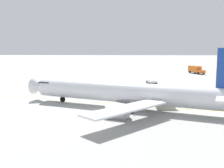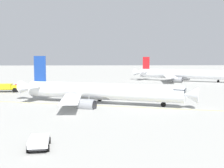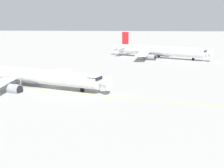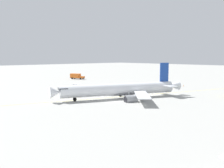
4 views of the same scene
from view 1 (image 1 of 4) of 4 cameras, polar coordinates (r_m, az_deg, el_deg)
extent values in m
plane|color=#9E9E99|center=(46.47, -2.26, -5.85)|extent=(600.00, 600.00, 0.00)
cylinder|color=white|center=(48.24, 3.42, -1.85)|extent=(35.52, 16.97, 3.68)
cone|color=white|center=(57.91, -15.07, -0.47)|extent=(4.08, 4.36, 3.50)
cube|color=black|center=(56.46, -13.35, 0.23)|extent=(3.38, 3.79, 0.70)
ellipsoid|color=slate|center=(47.83, 5.47, -3.20)|extent=(13.52, 7.96, 2.02)
cube|color=white|center=(38.86, 3.04, -5.22)|extent=(12.71, 13.03, 0.28)
cube|color=white|center=(56.10, 9.68, -1.23)|extent=(3.68, 14.71, 0.28)
cylinder|color=gray|center=(42.07, 1.02, -6.32)|extent=(4.13, 3.63, 2.54)
cylinder|color=black|center=(42.76, -1.18, -6.08)|extent=(0.94, 2.06, 2.16)
cylinder|color=gray|center=(54.90, 6.65, -2.99)|extent=(4.13, 3.63, 2.54)
cylinder|color=black|center=(55.44, 4.90, -2.85)|extent=(0.94, 2.06, 2.16)
cylinder|color=#9EA0A5|center=(54.84, -10.43, -2.35)|extent=(0.20, 0.20, 1.68)
cylinder|color=black|center=(55.00, -10.40, -3.21)|extent=(1.13, 0.68, 1.10)
cylinder|color=#9EA0A5|center=(44.92, 4.17, -4.53)|extent=(0.20, 0.20, 1.68)
cylinder|color=black|center=(45.11, 4.16, -5.57)|extent=(1.13, 0.68, 1.10)
cylinder|color=#9EA0A5|center=(50.95, 6.61, -3.06)|extent=(0.20, 0.20, 1.68)
cylinder|color=black|center=(51.12, 6.60, -3.99)|extent=(1.13, 0.68, 1.10)
cube|color=#232326|center=(81.18, 8.39, 0.39)|extent=(2.45, 4.93, 0.20)
cube|color=white|center=(79.54, 8.67, 0.50)|extent=(2.39, 1.68, 0.55)
cube|color=black|center=(78.94, 8.77, 0.50)|extent=(1.88, 0.30, 0.31)
cube|color=white|center=(81.91, 8.27, 0.77)|extent=(2.59, 3.36, 0.70)
cylinder|color=black|center=(79.86, 9.44, 0.17)|extent=(0.37, 0.83, 0.80)
cylinder|color=black|center=(79.35, 7.87, 0.15)|extent=(0.37, 0.83, 0.80)
cylinder|color=black|center=(82.92, 8.91, 0.46)|extent=(0.37, 0.83, 0.80)
cylinder|color=black|center=(82.42, 7.40, 0.45)|extent=(0.37, 0.83, 0.80)
cube|color=#232326|center=(115.43, 17.45, 2.39)|extent=(4.99, 8.59, 0.20)
cube|color=orange|center=(113.00, 18.35, 2.54)|extent=(3.27, 3.16, 1.00)
cube|color=black|center=(112.11, 18.69, 2.56)|extent=(2.06, 0.84, 0.56)
cube|color=orange|center=(116.37, 17.10, 3.09)|extent=(4.44, 6.29, 2.40)
cylinder|color=black|center=(113.88, 18.84, 2.21)|extent=(0.61, 1.03, 1.00)
cylinder|color=black|center=(112.33, 17.79, 2.18)|extent=(0.61, 1.03, 1.00)
cylinder|color=black|center=(118.35, 17.20, 2.48)|extent=(0.61, 1.03, 1.00)
cylinder|color=black|center=(116.87, 16.17, 2.45)|extent=(0.61, 1.03, 1.00)
cube|color=yellow|center=(51.64, 3.30, -4.44)|extent=(180.97, 55.65, 0.01)
camera|label=2|loc=(114.09, 3.11, 7.74)|focal=47.28mm
camera|label=3|loc=(131.61, -8.61, 10.93)|focal=53.25mm
camera|label=4|loc=(55.51, -97.51, 1.11)|focal=41.62mm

